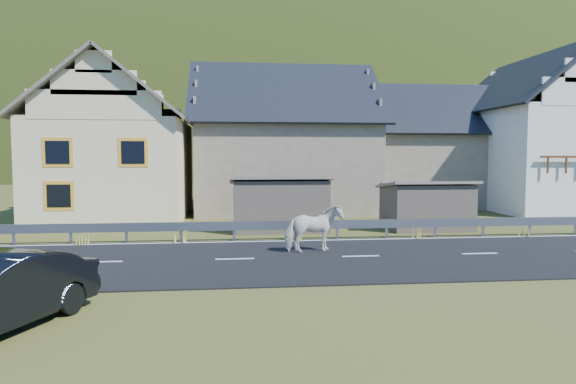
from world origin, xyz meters
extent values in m
plane|color=#35431B|center=(0.00, 0.00, 0.00)|extent=(160.00, 160.00, 0.00)
cube|color=black|center=(0.00, 0.00, 0.02)|extent=(60.00, 7.00, 0.04)
cube|color=silver|center=(0.00, 0.00, 0.04)|extent=(60.00, 6.60, 0.01)
cube|color=#93969B|center=(0.00, 3.68, 0.58)|extent=(28.00, 0.08, 0.34)
cube|color=#93969B|center=(-12.00, 3.70, 0.35)|extent=(0.10, 0.06, 0.70)
cube|color=#93969B|center=(-10.00, 3.70, 0.35)|extent=(0.10, 0.06, 0.70)
cube|color=#93969B|center=(-8.00, 3.70, 0.35)|extent=(0.10, 0.06, 0.70)
cube|color=#93969B|center=(-6.00, 3.70, 0.35)|extent=(0.10, 0.06, 0.70)
cube|color=#93969B|center=(-4.00, 3.70, 0.35)|extent=(0.10, 0.06, 0.70)
cube|color=#93969B|center=(-2.00, 3.70, 0.35)|extent=(0.10, 0.06, 0.70)
cube|color=#93969B|center=(0.00, 3.70, 0.35)|extent=(0.10, 0.06, 0.70)
cube|color=#93969B|center=(2.00, 3.70, 0.35)|extent=(0.10, 0.06, 0.70)
cube|color=#93969B|center=(4.00, 3.70, 0.35)|extent=(0.10, 0.06, 0.70)
cube|color=#93969B|center=(6.00, 3.70, 0.35)|extent=(0.10, 0.06, 0.70)
cube|color=#93969B|center=(8.00, 3.70, 0.35)|extent=(0.10, 0.06, 0.70)
cube|color=#93969B|center=(10.00, 3.70, 0.35)|extent=(0.10, 0.06, 0.70)
cube|color=brown|center=(-2.00, 6.50, 1.10)|extent=(4.30, 3.30, 2.40)
cube|color=brown|center=(4.50, 6.00, 1.00)|extent=(3.80, 2.90, 2.20)
cube|color=beige|center=(-10.00, 12.00, 2.50)|extent=(7.00, 9.00, 5.00)
cube|color=gold|center=(-11.60, 7.50, 3.40)|extent=(1.30, 0.12, 1.30)
cube|color=gold|center=(-8.40, 7.50, 3.40)|extent=(1.30, 0.12, 1.30)
cube|color=gold|center=(-11.60, 7.50, 1.50)|extent=(1.30, 0.12, 1.30)
cube|color=gray|center=(-12.00, 13.50, 6.56)|extent=(0.70, 0.70, 2.40)
cube|color=gray|center=(-1.00, 15.00, 2.50)|extent=(10.00, 9.00, 5.00)
cube|color=gray|center=(9.00, 17.00, 2.30)|extent=(9.00, 8.00, 4.60)
cube|color=white|center=(15.00, 14.00, 3.00)|extent=(8.00, 10.00, 6.00)
ellipsoid|color=black|center=(5.00, 180.00, -20.00)|extent=(440.00, 280.00, 260.00)
ellipsoid|color=black|center=(-55.00, 110.00, 6.00)|extent=(76.00, 50.00, 28.00)
imported|color=white|center=(-1.37, 0.90, 0.83)|extent=(1.23, 2.01, 1.58)
camera|label=1|loc=(-4.09, -15.84, 3.23)|focal=32.00mm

